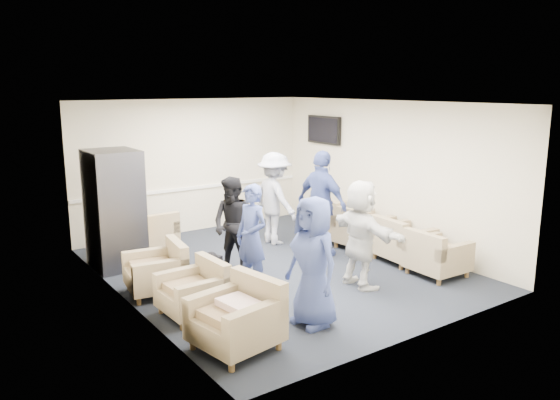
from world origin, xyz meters
TOP-DOWN VIEW (x-y plane):
  - floor at (0.00, 0.00)m, footprint 6.00×6.00m
  - ceiling at (0.00, 0.00)m, footprint 6.00×6.00m
  - back_wall at (0.00, 3.00)m, footprint 5.00×0.02m
  - front_wall at (0.00, -3.00)m, footprint 5.00×0.02m
  - left_wall at (-2.50, 0.00)m, footprint 0.02×6.00m
  - right_wall at (2.50, 0.00)m, footprint 0.02×6.00m
  - chair_rail at (0.00, 2.98)m, footprint 4.98×0.04m
  - tv at (2.44, 1.80)m, footprint 0.10×1.00m
  - armchair_left_near at (-1.92, -2.03)m, footprint 0.99×0.99m
  - armchair_left_mid at (-1.91, -0.90)m, footprint 0.79×0.79m
  - armchair_left_far at (-2.00, 0.10)m, footprint 0.90×0.90m
  - armchair_right_near at (1.86, -1.71)m, footprint 0.82×0.82m
  - armchair_right_midnear at (1.96, -0.89)m, footprint 0.90×0.90m
  - armchair_right_midfar at (1.91, 0.04)m, footprint 0.94×0.94m
  - armchair_right_far at (1.95, 0.72)m, footprint 0.99×0.99m
  - armchair_corner at (-1.30, 2.08)m, footprint 0.80×0.80m
  - vending_machine at (-2.09, 1.64)m, footprint 0.79×0.92m
  - backpack at (-1.21, -0.01)m, footprint 0.35×0.31m
  - pillow at (-1.93, -2.04)m, footprint 0.40×0.50m
  - person_front_left at (-0.84, -2.01)m, footprint 0.57×0.84m
  - person_mid_left at (-0.79, -0.51)m, footprint 0.48×0.63m
  - person_back_left at (-0.63, 0.29)m, footprint 0.86×0.93m
  - person_back_right at (0.81, 1.25)m, footprint 0.69×1.15m
  - person_mid_right at (1.05, 0.14)m, footprint 0.59×1.15m
  - person_front_right at (0.58, -1.36)m, footprint 0.59×1.54m

SIDE VIEW (x-z plane):
  - floor at x=0.00m, z-range 0.00..0.00m
  - backpack at x=-1.21m, z-range 0.01..0.51m
  - armchair_left_mid at x=-1.91m, z-range 0.00..0.61m
  - armchair_corner at x=-1.30m, z-range 0.00..0.63m
  - armchair_left_far at x=-2.00m, z-range 0.00..0.63m
  - armchair_right_near at x=1.86m, z-range 0.00..0.63m
  - armchair_right_midnear at x=1.96m, z-range 0.00..0.66m
  - armchair_right_midfar at x=1.91m, z-range 0.00..0.68m
  - armchair_left_near at x=-1.92m, z-range 0.00..0.69m
  - armchair_right_far at x=1.95m, z-range 0.00..0.72m
  - pillow at x=-1.93m, z-range 0.45..0.59m
  - person_back_left at x=-0.63m, z-range 0.00..1.55m
  - person_mid_left at x=-0.79m, z-range 0.00..1.57m
  - person_front_right at x=0.58m, z-range 0.00..1.62m
  - person_front_left at x=-0.84m, z-range 0.00..1.65m
  - person_back_right at x=0.81m, z-range 0.00..1.74m
  - chair_rail at x=0.00m, z-range 0.87..0.93m
  - person_mid_right at x=1.05m, z-range 0.00..1.87m
  - vending_machine at x=-2.09m, z-range 0.00..1.95m
  - back_wall at x=0.00m, z-range 0.00..2.70m
  - front_wall at x=0.00m, z-range 0.00..2.70m
  - left_wall at x=-2.50m, z-range 0.00..2.70m
  - right_wall at x=2.50m, z-range 0.00..2.70m
  - tv at x=2.44m, z-range 1.76..2.34m
  - ceiling at x=0.00m, z-range 2.70..2.70m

